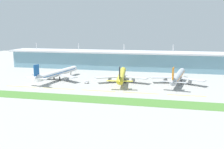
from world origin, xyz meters
TOP-DOWN VIEW (x-y plane):
  - ground_plane at (0.00, 0.00)m, footprint 600.00×600.00m
  - terminal_building at (-0.00, 104.65)m, footprint 288.00×34.00m
  - airliner_near at (-52.57, 28.46)m, footprint 48.11×71.05m
  - airliner_middle at (9.57, 30.69)m, footprint 48.42×68.71m
  - airliner_far at (59.89, 36.70)m, footprint 48.14×69.89m
  - taxiway_stripe_west at (-71.00, -5.18)m, footprint 28.00×0.70m
  - taxiway_stripe_mid_west at (-37.00, -5.18)m, footprint 28.00×0.70m
  - taxiway_stripe_centre at (-3.00, -5.18)m, footprint 28.00×0.70m
  - taxiway_stripe_mid_east at (31.00, -5.18)m, footprint 28.00×0.70m
  - taxiway_stripe_east at (65.00, -5.18)m, footprint 28.00×0.70m
  - grass_verge at (0.00, -29.71)m, footprint 300.00×18.00m
  - baggage_cart at (-20.20, 18.74)m, footprint 3.94×2.79m
  - safety_cone_left_wingtip at (19.78, 6.67)m, footprint 0.56×0.56m
  - safety_cone_nose_front at (13.24, 14.03)m, footprint 0.56×0.56m

SIDE VIEW (x-z plane):
  - ground_plane at x=0.00m, z-range 0.00..0.00m
  - taxiway_stripe_west at x=-71.00m, z-range 0.00..0.04m
  - taxiway_stripe_mid_west at x=-37.00m, z-range 0.00..0.04m
  - taxiway_stripe_centre at x=-3.00m, z-range 0.00..0.04m
  - taxiway_stripe_mid_east at x=31.00m, z-range 0.00..0.04m
  - taxiway_stripe_east at x=65.00m, z-range 0.00..0.04m
  - grass_verge at x=0.00m, z-range 0.00..0.10m
  - safety_cone_left_wingtip at x=19.78m, z-range 0.00..0.70m
  - safety_cone_nose_front at x=13.24m, z-range 0.00..0.70m
  - baggage_cart at x=-20.20m, z-range 0.02..2.50m
  - airliner_middle at x=9.57m, z-range -3.00..15.90m
  - airliner_far at x=59.89m, z-range -2.99..15.91m
  - airliner_near at x=-52.57m, z-range -2.99..15.91m
  - terminal_building at x=0.00m, z-range -4.30..26.49m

